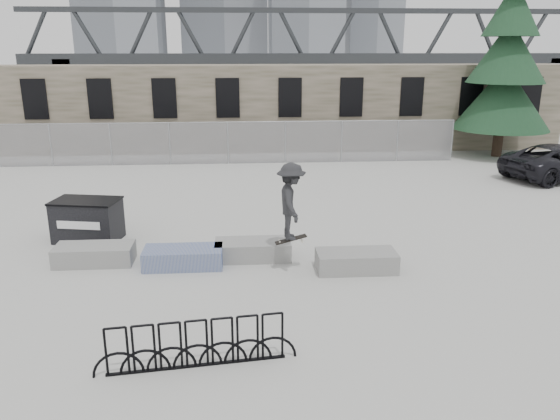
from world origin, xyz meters
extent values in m
plane|color=#A5A5A1|center=(0.00, 0.00, 0.00)|extent=(120.00, 120.00, 0.00)
cube|color=brown|center=(0.00, 16.25, 2.25)|extent=(36.00, 2.50, 4.50)
cube|color=black|center=(-9.60, 14.98, 2.90)|extent=(1.20, 0.12, 2.00)
cube|color=black|center=(-6.40, 14.98, 2.90)|extent=(1.20, 0.12, 2.00)
cube|color=black|center=(-3.20, 14.98, 2.90)|extent=(1.20, 0.12, 2.00)
cube|color=black|center=(0.00, 14.98, 2.90)|extent=(1.20, 0.12, 2.00)
cube|color=black|center=(3.20, 14.98, 2.90)|extent=(1.20, 0.12, 2.00)
cube|color=black|center=(6.40, 14.98, 2.90)|extent=(1.20, 0.12, 2.00)
cube|color=black|center=(9.60, 14.98, 2.90)|extent=(1.20, 0.12, 2.00)
cube|color=black|center=(12.80, 14.98, 2.90)|extent=(1.20, 0.12, 2.00)
cube|color=black|center=(16.00, 14.98, 2.90)|extent=(1.20, 0.12, 2.00)
cylinder|color=gray|center=(-8.25, 12.50, 1.00)|extent=(0.06, 0.06, 2.00)
cylinder|color=gray|center=(-5.50, 12.50, 1.00)|extent=(0.06, 0.06, 2.00)
cylinder|color=gray|center=(-2.75, 12.50, 1.00)|extent=(0.06, 0.06, 2.00)
cylinder|color=gray|center=(0.00, 12.50, 1.00)|extent=(0.06, 0.06, 2.00)
cylinder|color=gray|center=(2.75, 12.50, 1.00)|extent=(0.06, 0.06, 2.00)
cylinder|color=gray|center=(5.50, 12.50, 1.00)|extent=(0.06, 0.06, 2.00)
cylinder|color=gray|center=(8.25, 12.50, 1.00)|extent=(0.06, 0.06, 2.00)
cylinder|color=gray|center=(11.00, 12.50, 1.00)|extent=(0.06, 0.06, 2.00)
cube|color=#99999E|center=(0.00, 12.50, 1.00)|extent=(22.00, 0.02, 2.00)
cylinder|color=gray|center=(0.00, 12.50, 2.00)|extent=(22.00, 0.04, 0.04)
cube|color=gray|center=(-3.24, 0.09, 0.25)|extent=(2.00, 0.90, 0.49)
cube|color=#2D471E|center=(-3.24, 0.09, 0.43)|extent=(1.76, 0.66, 0.10)
cube|color=navy|center=(-0.91, -0.29, 0.25)|extent=(2.00, 0.90, 0.49)
cube|color=#2D471E|center=(-0.91, -0.29, 0.43)|extent=(1.76, 0.66, 0.10)
cube|color=gray|center=(0.89, 0.13, 0.25)|extent=(2.00, 0.90, 0.49)
cube|color=#2D471E|center=(0.89, 0.13, 0.43)|extent=(1.76, 0.66, 0.10)
cube|color=gray|center=(3.47, -0.85, 0.25)|extent=(2.00, 0.90, 0.49)
cube|color=#2D471E|center=(3.47, -0.85, 0.43)|extent=(1.76, 0.66, 0.10)
cube|color=black|center=(-3.86, 1.93, 0.59)|extent=(1.98, 1.41, 1.17)
cube|color=black|center=(-3.86, 1.93, 1.19)|extent=(2.03, 1.46, 0.05)
cube|color=white|center=(-3.97, 1.38, 0.63)|extent=(1.24, 0.26, 0.23)
cube|color=black|center=(-0.21, -4.94, 0.02)|extent=(3.13, 0.44, 0.04)
torus|color=black|center=(-1.56, -5.10, 0.45)|extent=(0.89, 0.16, 0.89)
torus|color=black|center=(-1.11, -5.05, 0.45)|extent=(0.89, 0.16, 0.89)
torus|color=black|center=(-0.66, -4.99, 0.45)|extent=(0.89, 0.16, 0.89)
torus|color=black|center=(-0.21, -4.94, 0.45)|extent=(0.89, 0.16, 0.89)
torus|color=black|center=(0.23, -4.89, 0.45)|extent=(0.89, 0.16, 0.89)
torus|color=black|center=(0.68, -4.83, 0.45)|extent=(0.89, 0.16, 0.89)
torus|color=black|center=(1.13, -4.78, 0.45)|extent=(0.89, 0.16, 0.89)
cylinder|color=#38281E|center=(13.78, 13.43, 1.19)|extent=(0.50, 0.50, 2.37)
cone|color=#103219|center=(13.78, 13.43, 3.00)|extent=(4.73, 4.73, 3.20)
cone|color=#103219|center=(13.78, 13.43, 5.20)|extent=(3.78, 3.78, 3.00)
cone|color=#103219|center=(13.78, 13.43, 7.20)|extent=(2.73, 2.73, 2.60)
cube|color=#2D3033|center=(10.00, 55.00, 4.00)|extent=(70.00, 3.00, 1.20)
cube|color=#2D3033|center=(10.00, 55.00, 9.50)|extent=(70.00, 0.60, 0.60)
cube|color=gray|center=(-20.00, 55.00, 2.00)|extent=(2.00, 3.00, 4.00)
cube|color=gray|center=(40.00, 55.00, 2.00)|extent=(2.00, 3.00, 4.00)
imported|color=#262628|center=(1.82, -0.75, 1.82)|extent=(0.76, 1.26, 1.91)
cube|color=black|center=(1.82, -0.75, 0.83)|extent=(0.81, 0.31, 0.19)
cylinder|color=beige|center=(1.54, -0.82, 0.78)|extent=(0.06, 0.03, 0.06)
cylinder|color=beige|center=(1.54, -0.68, 0.78)|extent=(0.06, 0.03, 0.06)
cylinder|color=beige|center=(2.10, -0.82, 0.78)|extent=(0.06, 0.03, 0.06)
cylinder|color=beige|center=(2.10, -0.68, 0.78)|extent=(0.06, 0.03, 0.06)
camera|label=1|loc=(0.63, -13.48, 5.45)|focal=35.00mm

